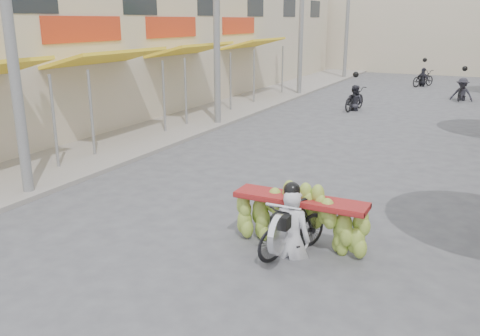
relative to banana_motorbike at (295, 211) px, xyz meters
The scene contains 12 objects.
ground 3.24m from the banana_motorbike, 110.47° to the right, with size 120.00×120.00×0.00m, color #505055.
sidewalk_left 14.53m from the banana_motorbike, 123.94° to the left, with size 4.00×60.00×0.12m, color gray.
shophouse_row_left 17.26m from the banana_motorbike, 139.90° to the left, with size 9.77×40.00×6.00m.
far_building 35.17m from the banana_motorbike, 91.80° to the left, with size 20.00×6.00×7.00m, color #C0B297.
utility_pole_near 7.28m from the banana_motorbike, behind, with size 0.60×0.24×8.00m.
utility_pole_mid 11.61m from the banana_motorbike, 125.72° to the left, with size 0.60×0.24×8.00m.
utility_pole_far 19.46m from the banana_motorbike, 109.82° to the left, with size 0.60×0.24×8.00m.
utility_pole_back 28.01m from the banana_motorbike, 103.52° to the left, with size 0.60×0.24×8.00m.
banana_motorbike is the anchor object (origin of this frame).
bg_motorbike_a 14.94m from the banana_motorbike, 100.39° to the left, with size 0.92×1.87×1.95m.
bg_motorbike_b 19.91m from the banana_motorbike, 85.94° to the left, with size 1.12×1.81×1.95m.
bg_motorbike_c 24.86m from the banana_motorbike, 92.50° to the left, with size 1.41×1.82×1.95m.
Camera 1 is at (3.86, -4.72, 3.89)m, focal length 38.00 mm.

